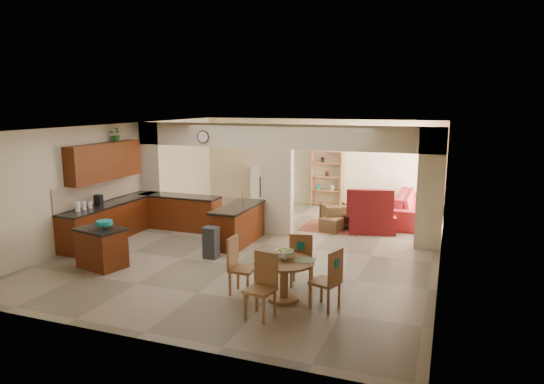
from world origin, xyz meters
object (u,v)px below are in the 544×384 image
(dining_table, at_px, (284,273))
(armchair, at_px, (335,215))
(sofa, at_px, (418,208))
(kitchen_island, at_px, (102,248))

(dining_table, xyz_separation_m, armchair, (-0.28, 5.12, -0.15))
(dining_table, xyz_separation_m, sofa, (1.76, 6.51, -0.07))
(sofa, xyz_separation_m, armchair, (-2.04, -1.38, -0.08))
(dining_table, bearing_deg, sofa, 74.88)
(kitchen_island, xyz_separation_m, dining_table, (4.05, -0.30, 0.06))
(sofa, relative_size, armchair, 3.89)
(kitchen_island, distance_m, armchair, 6.12)
(sofa, height_order, armchair, sofa)
(sofa, bearing_deg, armchair, 124.32)
(dining_table, bearing_deg, kitchen_island, 175.73)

